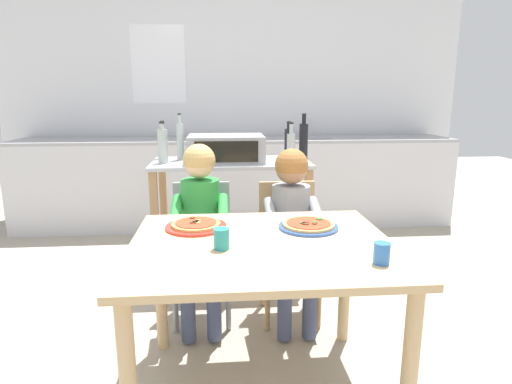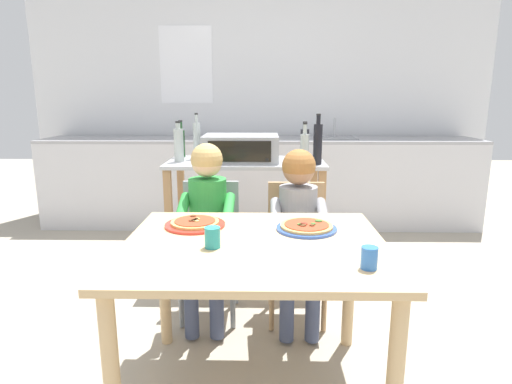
{
  "view_description": "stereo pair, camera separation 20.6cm",
  "coord_description": "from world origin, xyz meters",
  "px_view_note": "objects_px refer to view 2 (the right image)",
  "views": [
    {
      "loc": [
        -0.17,
        -1.71,
        1.34
      ],
      "look_at": [
        0.0,
        0.3,
        0.88
      ],
      "focal_mm": 29.93,
      "sensor_mm": 36.0,
      "label": 1
    },
    {
      "loc": [
        0.04,
        -1.71,
        1.34
      ],
      "look_at": [
        0.0,
        0.3,
        0.88
      ],
      "focal_mm": 29.93,
      "sensor_mm": 36.0,
      "label": 2
    }
  ],
  "objects_px": {
    "child_in_green_shirt": "(207,214)",
    "drinking_cup_teal": "(212,237)",
    "child_in_grey_shirt": "(299,217)",
    "bottle_tall_green_wine": "(181,142)",
    "bottle_slim_sauce": "(197,140)",
    "pizza_plate_blue_rimmed": "(307,227)",
    "pizza_plate_red_rimmed": "(195,223)",
    "dining_chair_left": "(210,239)",
    "toaster_oven": "(241,148)",
    "kitchen_island_cart": "(246,199)",
    "drinking_cup_blue": "(369,258)",
    "bottle_squat_spirits": "(305,148)",
    "dining_table": "(255,265)",
    "bottle_dark_olive_oil": "(179,144)",
    "bottle_brown_beer": "(318,143)",
    "bottle_clear_vinegar": "(304,144)",
    "dining_chair_right": "(296,240)"
  },
  "relations": [
    {
      "from": "bottle_clear_vinegar",
      "to": "child_in_green_shirt",
      "type": "bearing_deg",
      "value": -129.6
    },
    {
      "from": "kitchen_island_cart",
      "to": "child_in_grey_shirt",
      "type": "distance_m",
      "value": 0.81
    },
    {
      "from": "child_in_green_shirt",
      "to": "pizza_plate_blue_rimmed",
      "type": "relative_size",
      "value": 3.77
    },
    {
      "from": "bottle_slim_sauce",
      "to": "dining_chair_left",
      "type": "bearing_deg",
      "value": -76.09
    },
    {
      "from": "bottle_clear_vinegar",
      "to": "bottle_brown_beer",
      "type": "distance_m",
      "value": 0.21
    },
    {
      "from": "pizza_plate_red_rimmed",
      "to": "drinking_cup_teal",
      "type": "relative_size",
      "value": 3.31
    },
    {
      "from": "dining_chair_right",
      "to": "drinking_cup_blue",
      "type": "distance_m",
      "value": 1.07
    },
    {
      "from": "pizza_plate_red_rimmed",
      "to": "drinking_cup_teal",
      "type": "bearing_deg",
      "value": -67.92
    },
    {
      "from": "toaster_oven",
      "to": "child_in_grey_shirt",
      "type": "height_order",
      "value": "toaster_oven"
    },
    {
      "from": "toaster_oven",
      "to": "pizza_plate_blue_rimmed",
      "type": "bearing_deg",
      "value": -72.73
    },
    {
      "from": "bottle_squat_spirits",
      "to": "pizza_plate_blue_rimmed",
      "type": "bearing_deg",
      "value": -94.41
    },
    {
      "from": "bottle_dark_olive_oil",
      "to": "bottle_tall_green_wine",
      "type": "bearing_deg",
      "value": 96.7
    },
    {
      "from": "bottle_slim_sauce",
      "to": "pizza_plate_blue_rimmed",
      "type": "bearing_deg",
      "value": -61.32
    },
    {
      "from": "bottle_clear_vinegar",
      "to": "pizza_plate_blue_rimmed",
      "type": "relative_size",
      "value": 1.0
    },
    {
      "from": "bottle_clear_vinegar",
      "to": "dining_chair_left",
      "type": "height_order",
      "value": "bottle_clear_vinegar"
    },
    {
      "from": "bottle_tall_green_wine",
      "to": "bottle_brown_beer",
      "type": "bearing_deg",
      "value": -18.58
    },
    {
      "from": "toaster_oven",
      "to": "bottle_slim_sauce",
      "type": "xyz_separation_m",
      "value": [
        -0.33,
        0.1,
        0.05
      ]
    },
    {
      "from": "kitchen_island_cart",
      "to": "drinking_cup_teal",
      "type": "xyz_separation_m",
      "value": [
        -0.08,
        -1.41,
        0.19
      ]
    },
    {
      "from": "dining_table",
      "to": "bottle_slim_sauce",
      "type": "bearing_deg",
      "value": 107.6
    },
    {
      "from": "child_in_grey_shirt",
      "to": "pizza_plate_red_rimmed",
      "type": "bearing_deg",
      "value": -143.24
    },
    {
      "from": "toaster_oven",
      "to": "kitchen_island_cart",
      "type": "bearing_deg",
      "value": 9.74
    },
    {
      "from": "toaster_oven",
      "to": "bottle_squat_spirits",
      "type": "bearing_deg",
      "value": -22.29
    },
    {
      "from": "child_in_green_shirt",
      "to": "drinking_cup_teal",
      "type": "height_order",
      "value": "child_in_green_shirt"
    },
    {
      "from": "pizza_plate_blue_rimmed",
      "to": "child_in_grey_shirt",
      "type": "bearing_deg",
      "value": 90.02
    },
    {
      "from": "kitchen_island_cart",
      "to": "drinking_cup_teal",
      "type": "distance_m",
      "value": 1.43
    },
    {
      "from": "bottle_brown_beer",
      "to": "bottle_dark_olive_oil",
      "type": "bearing_deg",
      "value": 174.0
    },
    {
      "from": "toaster_oven",
      "to": "bottle_dark_olive_oil",
      "type": "height_order",
      "value": "bottle_dark_olive_oil"
    },
    {
      "from": "bottle_tall_green_wine",
      "to": "bottle_slim_sauce",
      "type": "bearing_deg",
      "value": -32.53
    },
    {
      "from": "dining_chair_right",
      "to": "bottle_clear_vinegar",
      "type": "bearing_deg",
      "value": 81.55
    },
    {
      "from": "bottle_slim_sauce",
      "to": "drinking_cup_blue",
      "type": "relative_size",
      "value": 4.14
    },
    {
      "from": "bottle_squat_spirits",
      "to": "bottle_clear_vinegar",
      "type": "relative_size",
      "value": 1.02
    },
    {
      "from": "dining_chair_right",
      "to": "child_in_grey_shirt",
      "type": "bearing_deg",
      "value": -90.0
    },
    {
      "from": "bottle_squat_spirits",
      "to": "dining_chair_right",
      "type": "bearing_deg",
      "value": -100.17
    },
    {
      "from": "dining_table",
      "to": "child_in_green_shirt",
      "type": "bearing_deg",
      "value": 114.29
    },
    {
      "from": "child_in_grey_shirt",
      "to": "drinking_cup_teal",
      "type": "bearing_deg",
      "value": -120.75
    },
    {
      "from": "bottle_squat_spirits",
      "to": "pizza_plate_red_rimmed",
      "type": "bearing_deg",
      "value": -122.67
    },
    {
      "from": "toaster_oven",
      "to": "bottle_clear_vinegar",
      "type": "xyz_separation_m",
      "value": [
        0.46,
        0.05,
        0.03
      ]
    },
    {
      "from": "kitchen_island_cart",
      "to": "bottle_dark_olive_oil",
      "type": "distance_m",
      "value": 0.63
    },
    {
      "from": "bottle_squat_spirits",
      "to": "bottle_tall_green_wine",
      "type": "relative_size",
      "value": 1.02
    },
    {
      "from": "bottle_clear_vinegar",
      "to": "child_in_grey_shirt",
      "type": "relative_size",
      "value": 0.27
    },
    {
      "from": "bottle_dark_olive_oil",
      "to": "bottle_brown_beer",
      "type": "xyz_separation_m",
      "value": [
        0.97,
        -0.1,
        0.02
      ]
    },
    {
      "from": "toaster_oven",
      "to": "dining_chair_left",
      "type": "bearing_deg",
      "value": -105.58
    },
    {
      "from": "child_in_green_shirt",
      "to": "drinking_cup_blue",
      "type": "distance_m",
      "value": 1.16
    },
    {
      "from": "bottle_squat_spirits",
      "to": "child_in_green_shirt",
      "type": "distance_m",
      "value": 0.86
    },
    {
      "from": "bottle_brown_beer",
      "to": "dining_table",
      "type": "relative_size",
      "value": 0.31
    },
    {
      "from": "bottle_dark_olive_oil",
      "to": "dining_table",
      "type": "height_order",
      "value": "bottle_dark_olive_oil"
    },
    {
      "from": "dining_chair_right",
      "to": "drinking_cup_teal",
      "type": "bearing_deg",
      "value": -116.84
    },
    {
      "from": "bottle_tall_green_wine",
      "to": "drinking_cup_blue",
      "type": "relative_size",
      "value": 3.44
    },
    {
      "from": "bottle_tall_green_wine",
      "to": "bottle_slim_sauce",
      "type": "relative_size",
      "value": 0.83
    },
    {
      "from": "child_in_grey_shirt",
      "to": "dining_table",
      "type": "bearing_deg",
      "value": -110.93
    }
  ]
}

